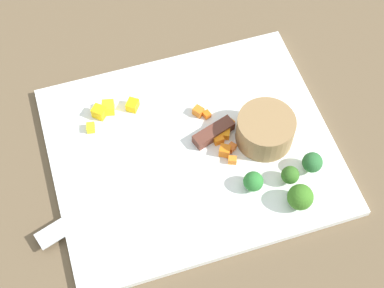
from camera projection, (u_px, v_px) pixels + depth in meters
name	position (u px, v px, depth m)	size (l,w,h in m)	color
ground_plane	(192.00, 151.00, 0.90)	(4.00, 4.00, 0.00)	brown
cutting_board	(192.00, 149.00, 0.90)	(0.43, 0.36, 0.01)	white
prep_bowl	(265.00, 130.00, 0.88)	(0.09, 0.09, 0.05)	olive
chef_knife	(169.00, 161.00, 0.87)	(0.33, 0.13, 0.02)	silver
carrot_dice_0	(218.00, 127.00, 0.91)	(0.01, 0.01, 0.01)	orange
carrot_dice_1	(229.00, 124.00, 0.91)	(0.01, 0.01, 0.01)	orange
carrot_dice_2	(198.00, 111.00, 0.92)	(0.02, 0.01, 0.01)	orange
carrot_dice_3	(225.00, 151.00, 0.88)	(0.01, 0.02, 0.02)	orange
carrot_dice_4	(207.00, 115.00, 0.92)	(0.01, 0.01, 0.01)	orange
carrot_dice_5	(219.00, 140.00, 0.89)	(0.01, 0.02, 0.01)	orange
carrot_dice_6	(232.00, 160.00, 0.87)	(0.01, 0.01, 0.01)	orange
carrot_dice_7	(231.00, 147.00, 0.89)	(0.01, 0.01, 0.01)	orange
carrot_dice_8	(225.00, 133.00, 0.90)	(0.02, 0.02, 0.01)	orange
pepper_dice_0	(99.00, 112.00, 0.91)	(0.02, 0.02, 0.02)	yellow
pepper_dice_1	(91.00, 128.00, 0.90)	(0.01, 0.01, 0.01)	yellow
pepper_dice_2	(108.00, 108.00, 0.92)	(0.02, 0.02, 0.02)	yellow
pepper_dice_3	(133.00, 105.00, 0.92)	(0.02, 0.02, 0.02)	yellow
broccoli_floret_0	(290.00, 175.00, 0.85)	(0.03, 0.03, 0.03)	#95BF5D
broccoli_floret_1	(300.00, 197.00, 0.83)	(0.04, 0.04, 0.04)	#8FB059
broccoli_floret_2	(253.00, 182.00, 0.84)	(0.03, 0.03, 0.03)	#90B257
broccoli_floret_3	(312.00, 163.00, 0.85)	(0.03, 0.03, 0.04)	#83AC6A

